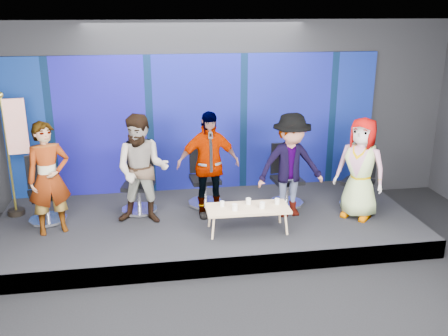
{
  "coord_description": "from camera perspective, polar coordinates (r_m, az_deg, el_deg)",
  "views": [
    {
      "loc": [
        -0.98,
        -5.29,
        3.73
      ],
      "look_at": [
        0.27,
        2.4,
        1.19
      ],
      "focal_mm": 40.0,
      "sensor_mm": 36.0,
      "label": 1
    }
  ],
  "objects": [
    {
      "name": "coffee_table",
      "position": [
        7.91,
        2.72,
        -4.72
      ],
      "size": [
        1.33,
        0.59,
        0.4
      ],
      "rotation": [
        0.0,
        0.0,
        -0.02
      ],
      "color": "tan",
      "rests_on": "riser"
    },
    {
      "name": "mug_c",
      "position": [
        8.01,
        2.81,
        -3.8
      ],
      "size": [
        0.08,
        0.08,
        0.1
      ],
      "primitive_type": "cylinder",
      "color": "white",
      "rests_on": "coffee_table"
    },
    {
      "name": "flag_stand",
      "position": [
        9.0,
        -22.78,
        1.75
      ],
      "size": [
        0.49,
        0.28,
        2.12
      ],
      "rotation": [
        0.0,
        0.0,
        0.16
      ],
      "color": "black",
      "rests_on": "riser"
    },
    {
      "name": "panelist_d",
      "position": [
        8.41,
        7.62,
        0.29
      ],
      "size": [
        1.2,
        0.76,
        1.78
      ],
      "primitive_type": "imported",
      "rotation": [
        0.0,
        0.0,
        0.08
      ],
      "color": "black",
      "rests_on": "riser"
    },
    {
      "name": "chair_e",
      "position": [
        9.23,
        15.1,
        -2.13
      ],
      "size": [
        0.85,
        0.85,
        1.06
      ],
      "rotation": [
        0.0,
        0.0,
        -0.77
      ],
      "color": "silver",
      "rests_on": "riser"
    },
    {
      "name": "chair_a",
      "position": [
        8.81,
        -19.73,
        -3.46
      ],
      "size": [
        0.79,
        0.79,
        1.1
      ],
      "rotation": [
        0.0,
        0.0,
        0.33
      ],
      "color": "silver",
      "rests_on": "riser"
    },
    {
      "name": "chair_c",
      "position": [
        8.99,
        -2.24,
        -1.9
      ],
      "size": [
        0.68,
        0.68,
        1.12
      ],
      "rotation": [
        0.0,
        0.0,
        0.08
      ],
      "color": "silver",
      "rests_on": "riser"
    },
    {
      "name": "panelist_b",
      "position": [
        8.16,
        -9.33,
        -0.19
      ],
      "size": [
        1.01,
        0.86,
        1.82
      ],
      "primitive_type": "imported",
      "rotation": [
        0.0,
        0.0,
        -0.21
      ],
      "color": "black",
      "rests_on": "riser"
    },
    {
      "name": "mug_a",
      "position": [
        7.92,
        -0.2,
        -4.11
      ],
      "size": [
        0.07,
        0.07,
        0.08
      ],
      "primitive_type": "cylinder",
      "color": "white",
      "rests_on": "coffee_table"
    },
    {
      "name": "chair_b",
      "position": [
        8.81,
        -9.65,
        -2.56
      ],
      "size": [
        0.75,
        0.75,
        1.13
      ],
      "rotation": [
        0.0,
        0.0,
        -0.21
      ],
      "color": "silver",
      "rests_on": "riser"
    },
    {
      "name": "panelist_e",
      "position": [
        8.59,
        15.33,
        -0.05
      ],
      "size": [
        0.98,
        0.98,
        1.72
      ],
      "primitive_type": "imported",
      "rotation": [
        0.0,
        0.0,
        -0.77
      ],
      "color": "black",
      "rests_on": "riser"
    },
    {
      "name": "panelist_a",
      "position": [
        8.16,
        -19.38,
        -1.14
      ],
      "size": [
        0.76,
        0.62,
        1.79
      ],
      "primitive_type": "imported",
      "rotation": [
        0.0,
        0.0,
        0.33
      ],
      "color": "black",
      "rests_on": "riser"
    },
    {
      "name": "mug_d",
      "position": [
        7.86,
        4.39,
        -4.26
      ],
      "size": [
        0.08,
        0.08,
        0.1
      ],
      "primitive_type": "cylinder",
      "color": "white",
      "rests_on": "coffee_table"
    },
    {
      "name": "ground",
      "position": [
        6.54,
        1.1,
        -16.71
      ],
      "size": [
        10.0,
        10.0,
        0.0
      ],
      "primitive_type": "plane",
      "color": "black",
      "rests_on": "ground"
    },
    {
      "name": "panelist_c",
      "position": [
        8.34,
        -1.82,
        0.41
      ],
      "size": [
        1.09,
        0.52,
        1.81
      ],
      "primitive_type": "imported",
      "rotation": [
        0.0,
        0.0,
        0.08
      ],
      "color": "black",
      "rests_on": "riser"
    },
    {
      "name": "room_walls",
      "position": [
        5.53,
        1.25,
        4.45
      ],
      "size": [
        10.02,
        8.02,
        3.51
      ],
      "color": "black",
      "rests_on": "ground"
    },
    {
      "name": "mug_b",
      "position": [
        7.76,
        1.25,
        -4.5
      ],
      "size": [
        0.09,
        0.09,
        0.1
      ],
      "primitive_type": "cylinder",
      "color": "white",
      "rests_on": "coffee_table"
    },
    {
      "name": "backdrop",
      "position": [
        9.53,
        -3.08,
        5.09
      ],
      "size": [
        7.0,
        0.08,
        2.6
      ],
      "primitive_type": "cube",
      "color": "#06224F",
      "rests_on": "riser"
    },
    {
      "name": "mug_e",
      "position": [
        8.04,
        6.09,
        -3.82
      ],
      "size": [
        0.08,
        0.08,
        0.09
      ],
      "primitive_type": "cylinder",
      "color": "white",
      "rests_on": "coffee_table"
    },
    {
      "name": "chair_d",
      "position": [
        9.06,
        7.08,
        -1.92
      ],
      "size": [
        0.67,
        0.67,
        1.1
      ],
      "rotation": [
        0.0,
        0.0,
        0.08
      ],
      "color": "silver",
      "rests_on": "riser"
    },
    {
      "name": "riser",
      "position": [
        8.63,
        -1.86,
        -6.49
      ],
      "size": [
        7.0,
        3.0,
        0.3
      ],
      "primitive_type": "cube",
      "color": "black",
      "rests_on": "ground"
    }
  ]
}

